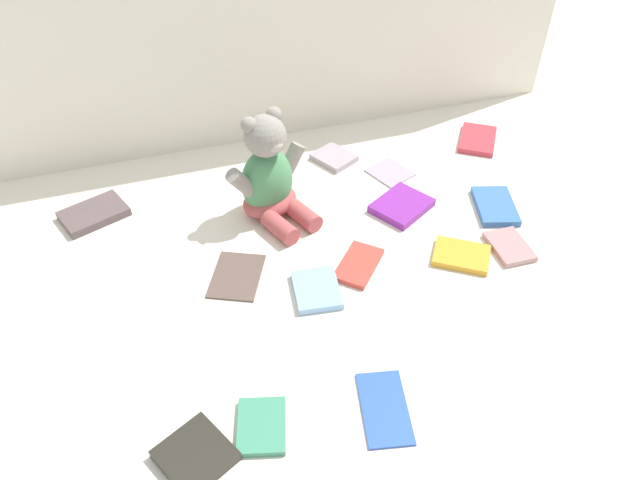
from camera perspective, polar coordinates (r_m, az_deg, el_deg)
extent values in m
plane|color=silver|center=(1.25, -0.63, -0.37)|extent=(3.20, 3.20, 0.00)
cube|color=silver|center=(1.45, -6.41, 21.37)|extent=(1.60, 0.03, 0.68)
ellipsoid|color=#4C8C59|center=(1.29, -5.02, 5.56)|extent=(0.14, 0.13, 0.15)
ellipsoid|color=#B24C4C|center=(1.32, -4.78, 3.73)|extent=(0.15, 0.14, 0.05)
sphere|color=gray|center=(1.23, -5.21, 9.78)|extent=(0.11, 0.11, 0.09)
ellipsoid|color=#AEA599|center=(1.21, -4.27, 8.90)|extent=(0.04, 0.04, 0.03)
sphere|color=gray|center=(1.20, -6.75, 10.75)|extent=(0.04, 0.04, 0.03)
sphere|color=gray|center=(1.23, -4.38, 11.73)|extent=(0.04, 0.04, 0.03)
cylinder|color=gray|center=(1.25, -7.34, 5.34)|extent=(0.08, 0.06, 0.08)
cylinder|color=gray|center=(1.30, -2.69, 7.50)|extent=(0.08, 0.06, 0.08)
cylinder|color=#B24C4C|center=(1.26, -3.80, 1.19)|extent=(0.07, 0.09, 0.04)
cylinder|color=#B24C4C|center=(1.29, -1.50, 2.39)|extent=(0.07, 0.09, 0.04)
cube|color=#3C8B67|center=(0.97, -5.55, -17.12)|extent=(0.10, 0.11, 0.01)
cube|color=#2C55B6|center=(0.99, 6.13, -15.46)|extent=(0.10, 0.15, 0.01)
cube|color=#9F94A3|center=(1.45, 6.63, 6.42)|extent=(0.11, 0.12, 0.01)
cube|color=#C63E33|center=(1.20, 3.65, -2.34)|extent=(0.13, 0.13, 0.01)
cube|color=#29261F|center=(0.96, -11.70, -19.33)|extent=(0.13, 0.13, 0.02)
cube|color=#574749|center=(1.40, -20.60, 2.34)|extent=(0.16, 0.13, 0.02)
cube|color=gold|center=(1.24, 13.23, -1.44)|extent=(0.14, 0.13, 0.01)
cube|color=#A0939E|center=(1.49, 1.33, 7.80)|extent=(0.11, 0.12, 0.01)
cube|color=#3565A9|center=(1.39, 16.24, 3.10)|extent=(0.11, 0.15, 0.01)
cube|color=#BF333F|center=(1.61, 14.68, 9.19)|extent=(0.14, 0.16, 0.01)
cube|color=#7F2595|center=(1.34, 7.73, 3.24)|extent=(0.15, 0.15, 0.02)
cube|color=#88B3E3|center=(1.14, -0.32, -4.75)|extent=(0.10, 0.11, 0.01)
cube|color=brown|center=(1.19, -7.90, -3.31)|extent=(0.14, 0.15, 0.01)
cube|color=#AE7F7F|center=(1.29, 17.48, -0.61)|extent=(0.07, 0.10, 0.01)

